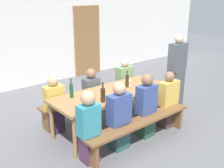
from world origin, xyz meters
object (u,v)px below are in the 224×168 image
at_px(wine_bottle_0, 127,81).
at_px(seated_guest_far_2, 124,85).
at_px(seated_guest_near_3, 168,101).
at_px(tasting_table, 112,95).
at_px(bench_near, 140,125).
at_px(seated_guest_near_0, 89,128).
at_px(wine_glass_1, 130,80).
at_px(wooden_door, 87,41).
at_px(seated_guest_far_1, 91,96).
at_px(wine_bottle_1, 103,95).
at_px(wine_bottle_2, 71,90).
at_px(bench_far, 89,100).
at_px(seated_guest_near_2, 146,107).
at_px(seated_guest_near_1, 119,118).
at_px(wine_glass_0, 150,83).
at_px(standing_host, 176,74).
at_px(seated_guest_far_0, 55,106).

bearing_deg(wine_bottle_0, seated_guest_far_2, 51.35).
height_order(wine_bottle_0, seated_guest_near_3, seated_guest_near_3).
height_order(tasting_table, bench_near, tasting_table).
bearing_deg(seated_guest_near_0, wine_glass_1, -66.06).
relative_size(wooden_door, seated_guest_far_1, 1.96).
distance_m(bench_near, wine_glass_1, 1.05).
relative_size(seated_guest_near_0, seated_guest_far_2, 1.01).
xyz_separation_m(wine_bottle_1, wine_bottle_2, (-0.29, 0.50, 0.00)).
xyz_separation_m(bench_far, seated_guest_near_2, (0.29, -1.32, 0.20)).
distance_m(seated_guest_near_2, seated_guest_near_3, 0.60).
bearing_deg(seated_guest_near_1, seated_guest_near_0, 90.00).
bearing_deg(bench_near, wine_bottle_0, 62.73).
distance_m(wine_glass_0, standing_host, 1.09).
height_order(wine_bottle_0, standing_host, standing_host).
bearing_deg(seated_guest_far_2, seated_guest_far_1, -90.00).
bearing_deg(wine_glass_1, wine_bottle_2, 171.13).
height_order(bench_near, wine_bottle_0, wine_bottle_0).
bearing_deg(bench_near, wine_glass_1, 57.92).
height_order(bench_far, wine_glass_0, wine_glass_0).
bearing_deg(standing_host, wine_bottle_1, 3.09).
bearing_deg(seated_guest_near_2, wine_glass_0, -55.60).
bearing_deg(wine_bottle_2, wooden_door, 51.17).
bearing_deg(seated_guest_near_0, wine_bottle_2, -15.14).
bearing_deg(standing_host, tasting_table, -5.29).
bearing_deg(seated_guest_near_0, seated_guest_far_2, -56.64).
bearing_deg(wine_bottle_2, seated_guest_near_3, -26.99).
relative_size(wine_bottle_0, seated_guest_far_2, 0.28).
xyz_separation_m(bench_near, seated_guest_near_3, (0.90, 0.15, 0.15)).
xyz_separation_m(wine_glass_1, seated_guest_near_2, (-0.20, -0.63, -0.31)).
relative_size(wine_glass_0, seated_guest_far_1, 0.17).
distance_m(wooden_door, bench_far, 3.18).
bearing_deg(seated_guest_near_1, standing_host, -77.98).
relative_size(wine_bottle_0, wine_glass_0, 1.77).
bearing_deg(seated_guest_near_1, seated_guest_far_1, -13.95).
height_order(wine_glass_0, standing_host, standing_host).
relative_size(bench_near, wine_glass_0, 11.83).
xyz_separation_m(wine_bottle_0, seated_guest_far_1, (-0.43, 0.57, -0.36)).
distance_m(wine_bottle_1, standing_host, 2.10).
distance_m(wine_glass_1, standing_host, 1.21).
height_order(wooden_door, seated_guest_near_0, wooden_door).
relative_size(wine_bottle_1, seated_guest_far_1, 0.32).
bearing_deg(wooden_door, tasting_table, -118.01).
xyz_separation_m(seated_guest_far_0, seated_guest_far_1, (0.82, 0.00, -0.00)).
bearing_deg(tasting_table, seated_guest_near_0, -147.94).
bearing_deg(wine_glass_1, wine_glass_0, -74.32).
height_order(bench_near, seated_guest_near_0, seated_guest_near_0).
bearing_deg(wine_bottle_0, wooden_door, 67.38).
bearing_deg(seated_guest_far_2, wine_glass_1, -33.25).
relative_size(tasting_table, bench_far, 1.05).
height_order(wine_bottle_1, seated_guest_near_0, seated_guest_near_0).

